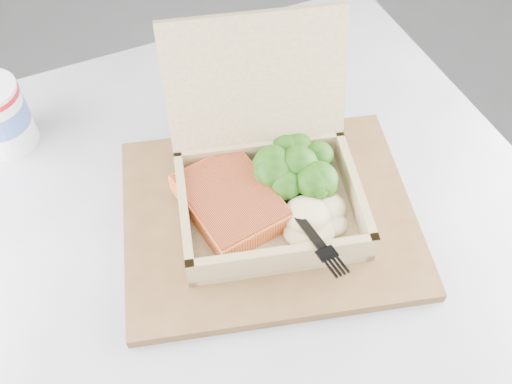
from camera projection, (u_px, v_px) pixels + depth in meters
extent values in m
plane|color=gray|center=(264.00, 176.00, 1.67)|extent=(4.00, 4.00, 0.00)
cylinder|color=black|center=(250.00, 345.00, 1.00)|extent=(0.08, 0.08, 0.69)
cube|color=#B4B6BE|center=(247.00, 235.00, 0.71)|extent=(0.92, 0.92, 0.03)
cube|color=brown|center=(269.00, 216.00, 0.70)|extent=(0.36, 0.30, 0.02)
cube|color=tan|center=(270.00, 212.00, 0.69)|extent=(0.22, 0.17, 0.01)
cube|color=#9D865A|center=(185.00, 215.00, 0.67)|extent=(0.01, 0.17, 0.04)
cube|color=#9D865A|center=(354.00, 193.00, 0.69)|extent=(0.01, 0.17, 0.04)
cube|color=#9D865A|center=(283.00, 260.00, 0.63)|extent=(0.21, 0.02, 0.04)
cube|color=#9D865A|center=(260.00, 155.00, 0.72)|extent=(0.21, 0.02, 0.04)
cube|color=tan|center=(256.00, 82.00, 0.66)|extent=(0.22, 0.06, 0.16)
cube|color=orange|center=(230.00, 201.00, 0.68)|extent=(0.14, 0.16, 0.03)
ellipsoid|color=beige|center=(306.00, 215.00, 0.66)|extent=(0.09, 0.08, 0.03)
cube|color=black|center=(281.00, 187.00, 0.67)|extent=(0.04, 0.10, 0.02)
cube|color=black|center=(311.00, 236.00, 0.63)|extent=(0.03, 0.05, 0.01)
cube|color=white|center=(234.00, 114.00, 0.82)|extent=(0.11, 0.14, 0.00)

